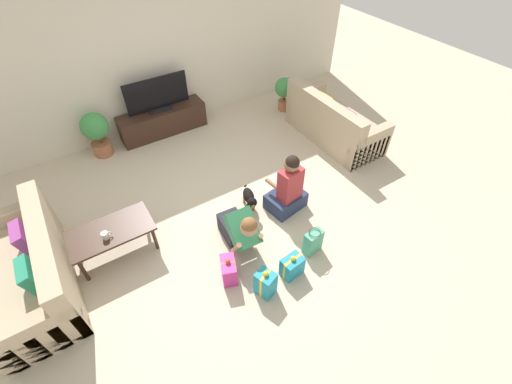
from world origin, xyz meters
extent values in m
plane|color=beige|center=(0.00, 0.00, 0.00)|extent=(16.00, 16.00, 0.00)
cube|color=beige|center=(0.00, 2.63, 1.30)|extent=(8.40, 0.06, 2.60)
cube|color=tan|center=(-2.49, 0.11, 0.21)|extent=(0.82, 1.80, 0.43)
cube|color=tan|center=(-2.18, 0.11, 0.64)|extent=(0.20, 1.80, 0.42)
cube|color=tan|center=(-2.49, 0.93, 0.30)|extent=(0.82, 0.16, 0.61)
cube|color=tan|center=(-2.49, -0.71, 0.30)|extent=(0.82, 0.16, 0.61)
cube|color=#9E4293|center=(-2.38, 0.40, 0.58)|extent=(0.18, 0.34, 0.32)
cube|color=#288E6B|center=(-2.38, -0.17, 0.58)|extent=(0.18, 0.34, 0.32)
cube|color=tan|center=(2.49, 0.58, 0.21)|extent=(0.82, 1.80, 0.43)
cube|color=tan|center=(2.18, 0.58, 0.64)|extent=(0.20, 1.80, 0.42)
cube|color=tan|center=(2.49, -0.24, 0.30)|extent=(0.82, 0.16, 0.61)
cube|color=tan|center=(2.49, 1.40, 0.30)|extent=(0.82, 0.16, 0.61)
cube|color=#9E4293|center=(2.38, 0.30, 0.58)|extent=(0.18, 0.34, 0.32)
cube|color=#EACC4C|center=(2.38, 0.87, 0.58)|extent=(0.18, 0.34, 0.32)
cube|color=#382319|center=(-1.53, 0.13, 0.42)|extent=(0.99, 0.54, 0.03)
cylinder|color=#382319|center=(-1.97, -0.08, 0.20)|extent=(0.04, 0.04, 0.40)
cylinder|color=#382319|center=(-1.09, -0.08, 0.20)|extent=(0.04, 0.04, 0.40)
cylinder|color=#382319|center=(-1.97, 0.34, 0.20)|extent=(0.04, 0.04, 0.40)
cylinder|color=#382319|center=(-1.09, 0.34, 0.20)|extent=(0.04, 0.04, 0.40)
cube|color=#382319|center=(-0.02, 2.36, 0.23)|extent=(1.54, 0.40, 0.46)
cube|color=black|center=(-0.02, 2.36, 0.49)|extent=(0.38, 0.20, 0.05)
cube|color=black|center=(-0.02, 2.36, 0.79)|extent=(1.10, 0.03, 0.55)
cylinder|color=#A36042|center=(-1.15, 2.31, 0.12)|extent=(0.32, 0.32, 0.23)
cylinder|color=brown|center=(-1.15, 2.31, 0.30)|extent=(0.06, 0.06, 0.13)
sphere|color=#3D8E47|center=(-1.15, 2.31, 0.55)|extent=(0.44, 0.44, 0.44)
cylinder|color=#A36042|center=(2.29, 1.83, 0.10)|extent=(0.22, 0.22, 0.20)
cylinder|color=brown|center=(2.29, 1.83, 0.26)|extent=(0.04, 0.04, 0.11)
sphere|color=#3D8E47|center=(2.29, 1.83, 0.47)|extent=(0.38, 0.38, 0.38)
cube|color=#23232D|center=(-0.15, -0.43, 0.14)|extent=(0.32, 0.46, 0.28)
cube|color=#338456|center=(-0.17, -0.70, 0.43)|extent=(0.35, 0.51, 0.46)
sphere|color=tan|center=(-0.18, -0.88, 0.64)|extent=(0.21, 0.21, 0.21)
sphere|color=brown|center=(-0.18, -0.88, 0.68)|extent=(0.19, 0.19, 0.19)
cylinder|color=tan|center=(-0.32, -0.79, 0.25)|extent=(0.08, 0.27, 0.40)
cylinder|color=tan|center=(-0.03, -0.81, 0.25)|extent=(0.08, 0.27, 0.40)
cube|color=#283351|center=(0.75, -0.36, 0.12)|extent=(0.58, 0.47, 0.24)
cube|color=#AD3338|center=(0.76, -0.42, 0.49)|extent=(0.35, 0.25, 0.49)
sphere|color=#8E6647|center=(0.75, -0.41, 0.83)|extent=(0.21, 0.21, 0.21)
sphere|color=black|center=(0.76, -0.42, 0.86)|extent=(0.19, 0.19, 0.19)
cylinder|color=#8E6647|center=(0.85, -0.20, 0.41)|extent=(0.10, 0.27, 0.06)
cylinder|color=#8E6647|center=(0.60, -0.24, 0.41)|extent=(0.10, 0.27, 0.06)
ellipsoid|color=black|center=(0.30, -0.08, 0.21)|extent=(0.22, 0.32, 0.17)
sphere|color=black|center=(0.25, -0.25, 0.26)|extent=(0.14, 0.14, 0.14)
sphere|color=olive|center=(0.23, -0.31, 0.24)|extent=(0.06, 0.06, 0.06)
cylinder|color=black|center=(0.35, 0.09, 0.25)|extent=(0.05, 0.10, 0.10)
cylinder|color=olive|center=(0.23, -0.15, 0.07)|extent=(0.04, 0.04, 0.13)
cylinder|color=olive|center=(0.32, -0.18, 0.07)|extent=(0.04, 0.04, 0.13)
cylinder|color=olive|center=(0.28, 0.02, 0.07)|extent=(0.04, 0.04, 0.13)
cylinder|color=olive|center=(0.37, 0.00, 0.07)|extent=(0.04, 0.04, 0.13)
cube|color=#CC3389|center=(-0.52, -0.96, 0.15)|extent=(0.26, 0.33, 0.30)
cube|color=red|center=(-0.52, -0.96, 0.15)|extent=(0.17, 0.09, 0.30)
sphere|color=red|center=(-0.52, -0.96, 0.33)|extent=(0.06, 0.06, 0.06)
cube|color=teal|center=(0.15, -1.32, 0.14)|extent=(0.27, 0.21, 0.28)
cube|color=yellow|center=(0.15, -1.32, 0.14)|extent=(0.26, 0.06, 0.28)
sphere|color=yellow|center=(0.15, -1.32, 0.30)|extent=(0.06, 0.06, 0.06)
cube|color=teal|center=(-0.25, -1.35, 0.17)|extent=(0.24, 0.26, 0.35)
cube|color=yellow|center=(-0.25, -1.35, 0.17)|extent=(0.18, 0.09, 0.35)
sphere|color=yellow|center=(-0.25, -1.35, 0.37)|extent=(0.06, 0.06, 0.06)
cube|color=#4CA384|center=(0.58, -1.18, 0.17)|extent=(0.26, 0.16, 0.34)
torus|color=#4C3823|center=(0.58, -1.18, 0.36)|extent=(0.17, 0.17, 0.01)
cylinder|color=silver|center=(-1.60, 0.04, 0.48)|extent=(0.08, 0.08, 0.09)
torus|color=silver|center=(-1.55, 0.04, 0.48)|extent=(0.06, 0.01, 0.06)
camera|label=1|loc=(-1.44, -3.02, 3.65)|focal=24.00mm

